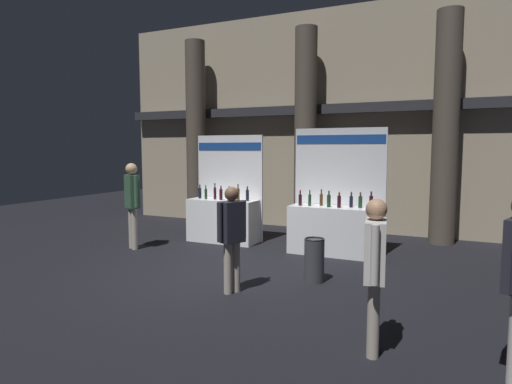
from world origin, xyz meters
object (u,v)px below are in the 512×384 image
exhibitor_booth_1 (335,224)px  visitor_3 (132,198)px  exhibitor_booth_0 (224,215)px  visitor_4 (232,231)px  trash_bin (314,260)px  visitor_2 (375,263)px

exhibitor_booth_1 → visitor_3: (-4.01, -1.35, 0.47)m
exhibitor_booth_0 → visitor_4: size_ratio=1.54×
exhibitor_booth_0 → trash_bin: bearing=-36.4°
visitor_3 → trash_bin: bearing=20.4°
visitor_2 → visitor_3: visitor_3 is taller
trash_bin → visitor_3: (-4.21, 0.61, 0.73)m
trash_bin → visitor_3: size_ratio=0.39×
exhibitor_booth_1 → visitor_3: 4.26m
trash_bin → visitor_2: size_ratio=0.44×
trash_bin → visitor_4: visitor_4 is taller
visitor_2 → visitor_4: 2.51m
exhibitor_booth_0 → visitor_2: size_ratio=1.50×
exhibitor_booth_1 → visitor_3: size_ratio=1.39×
exhibitor_booth_0 → trash_bin: 3.51m
exhibitor_booth_1 → trash_bin: bearing=-84.4°
exhibitor_booth_1 → visitor_4: bearing=-104.0°
trash_bin → visitor_2: (1.31, -2.14, 0.61)m
visitor_2 → visitor_3: bearing=54.9°
exhibitor_booth_1 → visitor_3: exhibitor_booth_1 is taller
trash_bin → exhibitor_booth_0: bearing=143.6°
trash_bin → visitor_3: visitor_3 is taller
exhibitor_booth_1 → trash_bin: exhibitor_booth_1 is taller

